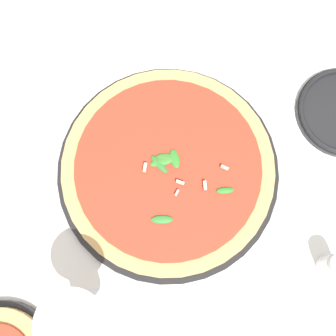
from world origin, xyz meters
TOP-DOWN VIEW (x-y plane):
  - ground_plane at (0.00, 0.00)m, footprint 6.00×6.00m
  - pizza_arugula_main at (0.01, 0.01)m, footprint 0.36×0.36m
  - wine_glass at (-0.08, -0.23)m, footprint 0.09×0.09m
  - shaker_pepper at (0.28, -0.13)m, footprint 0.03×0.03m

SIDE VIEW (x-z plane):
  - ground_plane at x=0.00m, z-range 0.00..0.00m
  - pizza_arugula_main at x=0.01m, z-range -0.01..0.04m
  - shaker_pepper at x=0.28m, z-range 0.00..0.07m
  - wine_glass at x=-0.08m, z-range 0.04..0.22m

